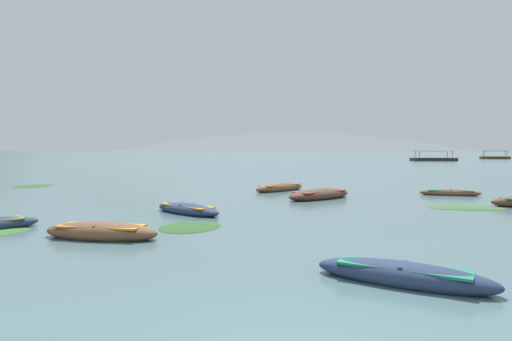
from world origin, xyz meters
name	(u,v)px	position (x,y,z in m)	size (l,w,h in m)	color
ground_plane	(281,151)	(0.00, 1500.00, 0.00)	(6000.00, 6000.00, 0.00)	slate
mountain_1	(164,99)	(-590.46, 2153.38, 258.67)	(1373.23, 1373.23, 517.33)	slate
mountain_2	(275,97)	(-28.11, 1917.91, 235.64)	(2023.77, 2023.77, 471.28)	slate
rowboat_1	(450,193)	(9.24, 20.87, 0.14)	(3.36, 1.49, 0.45)	brown
rowboat_2	(101,232)	(-5.52, 8.09, 0.19)	(3.60, 1.60, 0.59)	brown
rowboat_4	(280,188)	(-0.38, 23.05, 0.20)	(3.64, 3.99, 0.63)	brown
rowboat_5	(403,275)	(2.02, 4.27, 0.16)	(3.45, 2.33, 0.52)	navy
rowboat_7	(187,209)	(-4.10, 13.15, 0.16)	(3.50, 3.18, 0.50)	navy
rowboat_8	(320,195)	(1.72, 18.75, 0.20)	(4.13, 4.01, 0.65)	#4C3323
ferry_0	(495,157)	(61.52, 124.65, 0.45)	(8.00, 4.14, 2.54)	#4C3323
ferry_1	(433,159)	(35.84, 100.65, 0.45)	(10.05, 4.02, 2.54)	#2D2826
weed_patch_0	(190,227)	(-3.32, 10.00, 0.00)	(2.43, 1.94, 0.14)	#2D5628
weed_patch_2	(34,186)	(-17.79, 25.48, 0.00)	(3.38, 2.41, 0.14)	#2D5628
weed_patch_3	(466,208)	(7.83, 15.37, 0.00)	(3.33, 1.64, 0.14)	#38662D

